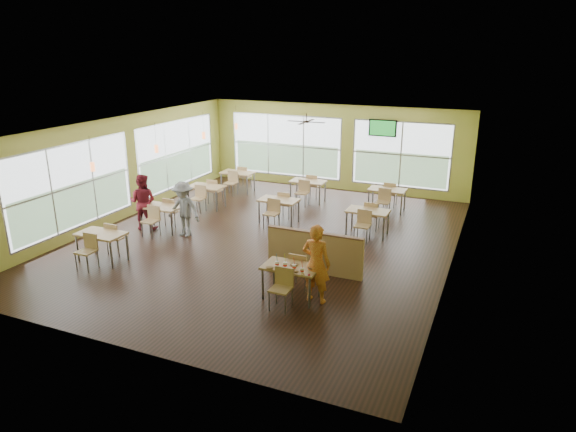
% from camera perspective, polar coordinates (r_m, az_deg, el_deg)
% --- Properties ---
extents(room, '(12.00, 12.04, 3.20)m').
position_cam_1_polar(room, '(14.09, -2.43, 3.46)').
color(room, black).
rests_on(room, ground).
extents(window_bays, '(9.24, 10.24, 2.38)m').
position_cam_1_polar(window_bays, '(17.96, -5.86, 6.22)').
color(window_bays, white).
rests_on(window_bays, room).
extents(main_table, '(1.22, 1.52, 0.87)m').
position_cam_1_polar(main_table, '(11.05, 0.34, -6.14)').
color(main_table, tan).
rests_on(main_table, floor).
extents(half_wall_divider, '(2.40, 0.14, 1.04)m').
position_cam_1_polar(half_wall_divider, '(12.33, 2.96, -4.02)').
color(half_wall_divider, tan).
rests_on(half_wall_divider, floor).
extents(dining_tables, '(6.92, 8.72, 0.87)m').
position_cam_1_polar(dining_tables, '(16.27, -3.13, 1.95)').
color(dining_tables, tan).
rests_on(dining_tables, floor).
extents(pendant_lights, '(0.11, 7.31, 0.86)m').
position_cam_1_polar(pendant_lights, '(16.06, -11.88, 8.06)').
color(pendant_lights, '#2D2119').
rests_on(pendant_lights, ceiling).
extents(ceiling_fan, '(1.25, 1.25, 0.29)m').
position_cam_1_polar(ceiling_fan, '(16.53, 2.06, 10.44)').
color(ceiling_fan, '#2D2119').
rests_on(ceiling_fan, ceiling).
extents(tv_backwall, '(1.00, 0.07, 0.60)m').
position_cam_1_polar(tv_backwall, '(18.83, 10.48, 9.59)').
color(tv_backwall, black).
rests_on(tv_backwall, wall_back).
extents(man_plaid, '(0.66, 0.46, 1.74)m').
position_cam_1_polar(man_plaid, '(10.83, 3.15, -5.30)').
color(man_plaid, '#D64517').
rests_on(man_plaid, floor).
extents(patron_maroon, '(0.96, 0.83, 1.68)m').
position_cam_1_polar(patron_maroon, '(15.77, -15.83, 1.52)').
color(patron_maroon, maroon).
rests_on(patron_maroon, floor).
extents(patron_grey, '(1.07, 0.65, 1.61)m').
position_cam_1_polar(patron_grey, '(14.91, -11.52, 0.76)').
color(patron_grey, slate).
rests_on(patron_grey, floor).
extents(cup_blue, '(0.09, 0.09, 0.34)m').
position_cam_1_polar(cup_blue, '(10.93, -1.24, -5.34)').
color(cup_blue, white).
rests_on(cup_blue, main_table).
extents(cup_yellow, '(0.10, 0.10, 0.36)m').
position_cam_1_polar(cup_yellow, '(10.87, -0.32, -5.45)').
color(cup_yellow, white).
rests_on(cup_yellow, main_table).
extents(cup_red_near, '(0.09, 0.09, 0.31)m').
position_cam_1_polar(cup_red_near, '(10.80, 0.69, -5.68)').
color(cup_red_near, white).
rests_on(cup_red_near, main_table).
extents(cup_red_far, '(0.09, 0.09, 0.31)m').
position_cam_1_polar(cup_red_far, '(10.64, 1.58, -6.06)').
color(cup_red_far, white).
rests_on(cup_red_far, main_table).
extents(food_basket, '(0.25, 0.25, 0.06)m').
position_cam_1_polar(food_basket, '(10.86, 2.89, -5.75)').
color(food_basket, black).
rests_on(food_basket, main_table).
extents(ketchup_cup, '(0.05, 0.05, 0.02)m').
position_cam_1_polar(ketchup_cup, '(10.57, 2.34, -6.55)').
color(ketchup_cup, red).
rests_on(ketchup_cup, main_table).
extents(wrapper_left, '(0.20, 0.19, 0.04)m').
position_cam_1_polar(wrapper_left, '(10.88, -2.06, -5.75)').
color(wrapper_left, '#A0774D').
rests_on(wrapper_left, main_table).
extents(wrapper_mid, '(0.19, 0.17, 0.05)m').
position_cam_1_polar(wrapper_mid, '(11.03, 0.70, -5.37)').
color(wrapper_mid, '#A0774D').
rests_on(wrapper_mid, main_table).
extents(wrapper_right, '(0.17, 0.16, 0.04)m').
position_cam_1_polar(wrapper_right, '(10.73, 0.82, -6.11)').
color(wrapper_right, '#A0774D').
rests_on(wrapper_right, main_table).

